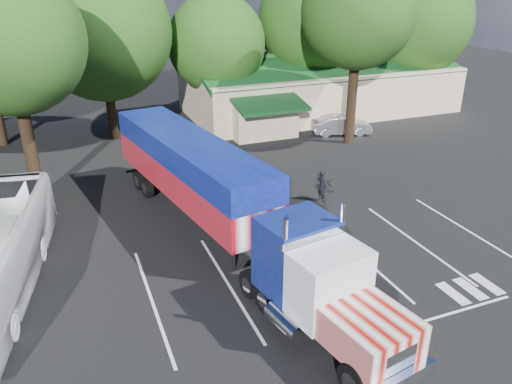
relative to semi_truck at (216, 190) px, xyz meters
name	(u,v)px	position (x,y,z in m)	size (l,w,h in m)	color
ground	(248,213)	(2.40, 2.06, -2.59)	(120.00, 120.00, 0.00)	black
event_hall	(318,87)	(16.14, 19.86, -0.38)	(24.20, 14.12, 5.55)	beige
tree_row_c	(102,32)	(-2.60, 18.26, 5.45)	(10.00, 10.00, 13.05)	black
tree_row_d	(217,44)	(6.40, 19.56, 3.99)	(8.00, 8.00, 10.60)	black
tree_row_e	(313,20)	(15.40, 20.06, 5.49)	(9.60, 9.60, 12.90)	black
tree_row_f	(415,21)	(25.40, 18.86, 5.20)	(10.40, 10.40, 13.00)	black
tree_near_left	(9,41)	(-8.10, 8.06, 6.22)	(7.60, 7.60, 12.65)	black
tree_near_right	(359,12)	(13.90, 10.56, 6.87)	(8.00, 8.00, 13.50)	black
semi_truck	(216,190)	(0.00, 0.00, 0.00)	(6.50, 22.00, 4.58)	black
woman	(322,185)	(6.90, 2.06, -1.68)	(0.67, 0.44, 1.82)	black
bicycle	(326,183)	(7.90, 3.40, -2.18)	(0.54, 1.55, 0.81)	black
silver_sedan	(341,125)	(14.40, 12.56, -1.82)	(1.63, 4.67, 1.54)	#AAACB2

